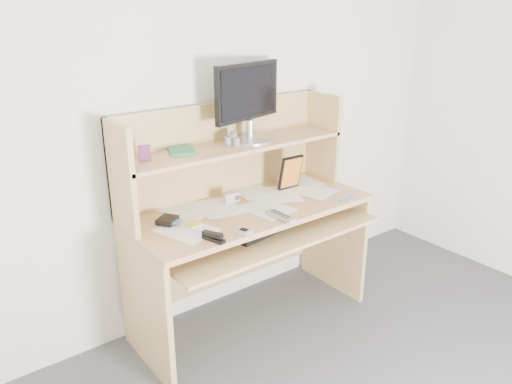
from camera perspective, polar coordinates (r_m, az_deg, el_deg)
back_wall at (r=2.93m, az=-4.40°, el=9.32°), size 3.60×0.04×2.50m
desk at (r=2.90m, az=-1.51°, el=-2.23°), size 1.40×0.70×1.30m
paper_clutter at (r=2.82m, az=-0.56°, el=-1.64°), size 1.32×0.54×0.01m
keyboard at (r=2.77m, az=1.09°, el=-4.06°), size 0.47×0.22×0.03m
tv_remote at (r=2.66m, az=2.82°, el=-2.77°), size 0.07×0.19×0.02m
flip_phone at (r=2.48m, az=-1.56°, el=-4.41°), size 0.07×0.11×0.02m
stapler at (r=2.41m, az=-4.87°, el=-5.07°), size 0.07×0.13×0.04m
wallet at (r=2.64m, az=-10.10°, el=-3.18°), size 0.14×0.13×0.03m
sticky_note_pad at (r=2.60m, az=-7.22°, el=-3.69°), size 0.07×0.07×0.01m
digital_camera at (r=2.86m, az=-2.79°, el=-0.64°), size 0.09×0.05×0.05m
game_case at (r=3.05m, az=3.97°, el=2.25°), size 0.15×0.02×0.21m
blue_pen at (r=2.97m, az=10.29°, el=-0.67°), size 0.14×0.03×0.01m
card_box at (r=2.56m, az=-12.61°, el=4.34°), size 0.06×0.03×0.08m
shelf_book at (r=2.70m, az=-8.52°, el=4.70°), size 0.19×0.22×0.02m
chip_stack_a at (r=2.79m, az=-2.26°, el=5.74°), size 0.04×0.04×0.05m
chip_stack_b at (r=2.82m, az=-2.65°, el=6.05°), size 0.04×0.04×0.06m
chip_stack_c at (r=2.81m, az=-3.19°, el=5.84°), size 0.05×0.05×0.05m
chip_stack_d at (r=2.86m, az=-2.58°, el=6.31°), size 0.04×0.04×0.06m
monitor at (r=2.86m, az=-0.90°, el=10.48°), size 0.50×0.26×0.44m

